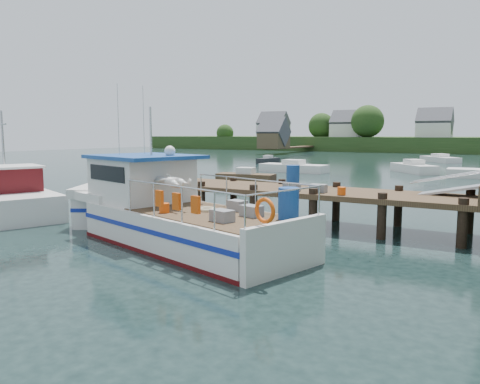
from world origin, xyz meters
The scene contains 10 objects.
ground_plane centered at (0.00, 0.00, 0.00)m, with size 160.00×160.00×0.00m, color black.
far_shore centered at (0.01, 82.37, 2.10)m, with size 140.00×42.55×9.22m.
dock centered at (6.51, 0.01, 2.24)m, with size 16.60×3.00×4.78m.
lobster_boat centered at (-1.76, -5.20, 0.97)m, with size 11.04×5.63×5.35m.
work_boat centered at (-11.38, -4.54, 0.73)m, with size 8.65×5.16×4.62m.
moored_rowboat centered at (-8.13, 11.44, 0.45)m, with size 4.30×1.98×1.21m.
moored_a centered at (-9.53, 22.94, 0.43)m, with size 6.43×2.45×1.17m.
moored_b centered at (0.31, 27.87, 0.46)m, with size 4.97×5.58×1.24m.
moored_d centered at (0.11, 46.69, 0.39)m, with size 5.49×6.22×1.06m.
moored_e centered at (-17.73, 33.74, 0.36)m, with size 1.61×3.63×0.97m.
Camera 1 is at (8.29, -17.30, 3.60)m, focal length 35.00 mm.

